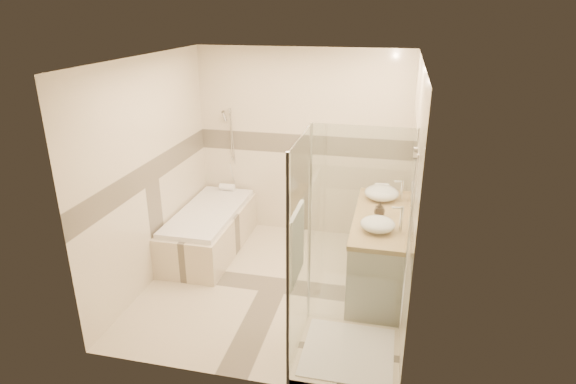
% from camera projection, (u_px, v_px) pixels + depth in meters
% --- Properties ---
extents(room, '(2.82, 3.02, 2.52)m').
position_uv_depth(room, '(279.00, 181.00, 5.02)').
color(room, beige).
rests_on(room, ground).
extents(bathtub, '(0.75, 1.70, 0.56)m').
position_uv_depth(bathtub, '(210.00, 228.00, 6.17)').
color(bathtub, beige).
rests_on(bathtub, ground).
extents(vanity, '(0.58, 1.62, 0.85)m').
position_uv_depth(vanity, '(378.00, 250.00, 5.36)').
color(vanity, silver).
rests_on(vanity, ground).
extents(shower_enclosure, '(0.96, 0.93, 2.04)m').
position_uv_depth(shower_enclosure, '(338.00, 305.00, 4.24)').
color(shower_enclosure, beige).
rests_on(shower_enclosure, ground).
extents(vessel_sink_near, '(0.40, 0.40, 0.16)m').
position_uv_depth(vessel_sink_near, '(382.00, 193.00, 5.61)').
color(vessel_sink_near, white).
rests_on(vessel_sink_near, vanity).
extents(vessel_sink_far, '(0.35, 0.35, 0.14)m').
position_uv_depth(vessel_sink_far, '(378.00, 224.00, 4.83)').
color(vessel_sink_far, white).
rests_on(vessel_sink_far, vanity).
extents(faucet_near, '(0.10, 0.03, 0.25)m').
position_uv_depth(faucet_near, '(401.00, 189.00, 5.54)').
color(faucet_near, silver).
rests_on(faucet_near, vanity).
extents(faucet_far, '(0.12, 0.03, 0.28)m').
position_uv_depth(faucet_far, '(400.00, 218.00, 4.75)').
color(faucet_far, silver).
rests_on(faucet_far, vanity).
extents(amenity_bottle_a, '(0.09, 0.09, 0.19)m').
position_uv_depth(amenity_bottle_a, '(379.00, 210.00, 5.11)').
color(amenity_bottle_a, black).
rests_on(amenity_bottle_a, vanity).
extents(amenity_bottle_b, '(0.13, 0.13, 0.15)m').
position_uv_depth(amenity_bottle_b, '(380.00, 209.00, 5.16)').
color(amenity_bottle_b, black).
rests_on(amenity_bottle_b, vanity).
extents(folded_towels, '(0.19, 0.29, 0.09)m').
position_uv_depth(folded_towels, '(382.00, 191.00, 5.78)').
color(folded_towels, white).
rests_on(folded_towels, vanity).
extents(rolled_towel, '(0.21, 0.09, 0.09)m').
position_uv_depth(rolled_towel, '(227.00, 187.00, 6.71)').
color(rolled_towel, white).
rests_on(rolled_towel, bathtub).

